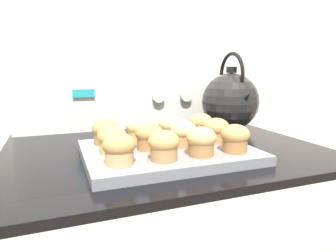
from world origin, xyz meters
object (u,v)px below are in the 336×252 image
muffin_r2_c0 (105,131)px  muffin_r2_c2 (170,127)px  muffin_r0_c0 (119,149)px  muffin_r1_c3 (216,130)px  muffin_r0_c2 (201,141)px  muffin_r1_c1 (149,136)px  muffin_r1_c2 (183,133)px  muffin_r1_c0 (112,139)px  muffin_r2_c1 (138,129)px  muffin_r2_c3 (201,124)px  muffin_r0_c1 (164,145)px  muffin_pan (167,152)px  tea_kettle (231,101)px  muffin_r0_c3 (235,138)px

muffin_r2_c0 → muffin_r2_c2: bearing=0.4°
muffin_r0_c0 → muffin_r1_c3: size_ratio=1.00×
muffin_r0_c2 → muffin_r1_c1: 0.12m
muffin_r1_c2 → muffin_r2_c0: 0.19m
muffin_r0_c0 → muffin_r1_c0: bearing=89.0°
muffin_r2_c0 → muffin_r2_c1: size_ratio=1.00×
muffin_r1_c3 → muffin_r2_c3: size_ratio=1.00×
muffin_r2_c0 → muffin_r2_c2: (0.17, 0.00, 0.00)m
muffin_r0_c2 → muffin_r1_c0: (-0.17, 0.08, 0.00)m
muffin_r1_c3 → muffin_r2_c1: bearing=154.5°
muffin_r0_c0 → muffin_r2_c1: size_ratio=1.00×
muffin_r1_c0 → muffin_r1_c3: same height
muffin_r0_c2 → muffin_r1_c3: 0.12m
muffin_r2_c1 → muffin_r0_c1: bearing=-88.4°
muffin_r1_c3 → muffin_r2_c0: (-0.26, 0.08, 0.00)m
muffin_r1_c1 → muffin_r2_c2: (0.09, 0.09, 0.00)m
muffin_r0_c2 → muffin_r1_c2: bearing=93.1°
muffin_r0_c0 → muffin_r0_c2: 0.18m
muffin_pan → muffin_r1_c3: (0.13, 0.00, 0.04)m
muffin_r1_c1 → muffin_r2_c0: same height
muffin_pan → muffin_r2_c1: size_ratio=6.00×
muffin_pan → tea_kettle: (0.31, 0.22, 0.09)m
muffin_r0_c2 → muffin_r2_c3: same height
muffin_r0_c0 → muffin_r0_c2: size_ratio=1.00×
tea_kettle → muffin_r1_c2: bearing=-140.7°
muffin_r0_c1 → muffin_r2_c2: same height
muffin_r0_c1 → muffin_r1_c2: same height
muffin_r0_c3 → muffin_r1_c3: size_ratio=1.00×
muffin_pan → muffin_r2_c3: bearing=33.3°
muffin_pan → muffin_r1_c3: bearing=1.0°
muffin_r0_c0 → muffin_r1_c2: bearing=25.6°
muffin_r2_c2 → muffin_r0_c0: bearing=-135.3°
muffin_pan → muffin_r0_c1: (-0.04, -0.09, 0.04)m
muffin_r0_c0 → muffin_r0_c1: size_ratio=1.00×
muffin_r0_c1 → muffin_r1_c0: 0.12m
muffin_r1_c3 → muffin_r0_c2: bearing=-134.9°
muffin_r2_c2 → muffin_r2_c0: bearing=-179.6°
muffin_r0_c1 → tea_kettle: tea_kettle is taller
muffin_r2_c3 → muffin_pan: bearing=-146.7°
muffin_r0_c3 → muffin_r1_c1: same height
muffin_r1_c1 → muffin_r1_c3: (0.18, 0.00, 0.00)m
muffin_r0_c2 → tea_kettle: (0.26, 0.30, 0.05)m
muffin_r1_c0 → muffin_r0_c1: bearing=-44.5°
muffin_r0_c3 → muffin_r1_c3: bearing=88.1°
muffin_r2_c2 → muffin_r0_c2: bearing=-88.8°
muffin_r0_c2 → muffin_r1_c0: same height
muffin_r2_c0 → muffin_r2_c2: same height
muffin_r0_c1 → muffin_r2_c1: same height
muffin_r0_c2 → muffin_r1_c1: size_ratio=1.00×
muffin_r0_c0 → muffin_r0_c3: bearing=-0.5°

